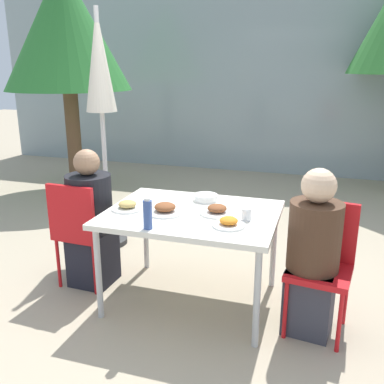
% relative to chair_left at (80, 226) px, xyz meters
% --- Properties ---
extents(ground_plane, '(24.00, 24.00, 0.00)m').
position_rel_chair_left_xyz_m(ground_plane, '(0.92, 0.04, -0.52)').
color(ground_plane, tan).
extents(building_facade, '(10.00, 0.20, 3.00)m').
position_rel_chair_left_xyz_m(building_facade, '(0.92, 4.46, 0.98)').
color(building_facade, '#89999E').
rests_on(building_facade, ground).
extents(dining_table, '(1.24, 0.95, 0.72)m').
position_rel_chair_left_xyz_m(dining_table, '(0.92, 0.04, 0.15)').
color(dining_table, silver).
rests_on(dining_table, ground).
extents(chair_left, '(0.42, 0.42, 0.88)m').
position_rel_chair_left_xyz_m(chair_left, '(0.00, 0.00, 0.00)').
color(chair_left, red).
rests_on(chair_left, ground).
extents(person_left, '(0.36, 0.36, 1.13)m').
position_rel_chair_left_xyz_m(person_left, '(0.05, 0.08, 0.01)').
color(person_left, black).
rests_on(person_left, ground).
extents(chair_right, '(0.45, 0.45, 0.88)m').
position_rel_chair_left_xyz_m(chair_right, '(1.85, -0.00, 0.00)').
color(chair_right, red).
rests_on(chair_right, ground).
extents(person_right, '(0.35, 0.35, 1.14)m').
position_rel_chair_left_xyz_m(person_right, '(1.79, -0.08, 0.02)').
color(person_right, '#383842').
rests_on(person_right, ground).
extents(closed_umbrella, '(0.36, 0.36, 2.25)m').
position_rel_chair_left_xyz_m(closed_umbrella, '(-0.22, 0.85, 1.11)').
color(closed_umbrella, '#333333').
rests_on(closed_umbrella, ground).
extents(plate_0, '(0.22, 0.22, 0.06)m').
position_rel_chair_left_xyz_m(plate_0, '(1.24, -0.16, 0.23)').
color(plate_0, white).
rests_on(plate_0, dining_table).
extents(plate_1, '(0.28, 0.28, 0.08)m').
position_rel_chair_left_xyz_m(plate_1, '(0.74, -0.04, 0.23)').
color(plate_1, white).
rests_on(plate_1, dining_table).
extents(plate_2, '(0.25, 0.25, 0.07)m').
position_rel_chair_left_xyz_m(plate_2, '(1.11, 0.05, 0.23)').
color(plate_2, white).
rests_on(plate_2, dining_table).
extents(plate_3, '(0.24, 0.24, 0.07)m').
position_rel_chair_left_xyz_m(plate_3, '(0.45, -0.05, 0.23)').
color(plate_3, white).
rests_on(plate_3, dining_table).
extents(bottle, '(0.06, 0.06, 0.21)m').
position_rel_chair_left_xyz_m(bottle, '(0.75, -0.36, 0.30)').
color(bottle, '#334C8E').
rests_on(bottle, dining_table).
extents(drinking_cup, '(0.07, 0.07, 0.09)m').
position_rel_chair_left_xyz_m(drinking_cup, '(1.33, -0.02, 0.25)').
color(drinking_cup, white).
rests_on(drinking_cup, dining_table).
extents(salad_bowl, '(0.19, 0.19, 0.05)m').
position_rel_chair_left_xyz_m(salad_bowl, '(0.94, 0.33, 0.23)').
color(salad_bowl, white).
rests_on(salad_bowl, dining_table).
extents(tree_behind_right, '(1.69, 1.69, 3.03)m').
position_rel_chair_left_xyz_m(tree_behind_right, '(-1.60, 2.47, 1.69)').
color(tree_behind_right, brown).
rests_on(tree_behind_right, ground).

